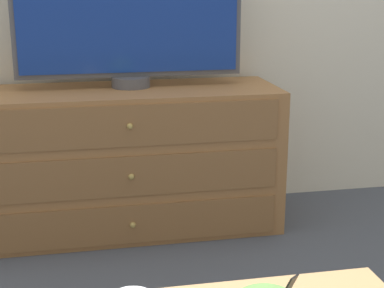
{
  "coord_description": "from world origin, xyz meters",
  "views": [
    {
      "loc": [
        -0.21,
        -2.64,
        1.04
      ],
      "look_at": [
        0.05,
        -1.32,
        0.67
      ],
      "focal_mm": 55.0,
      "sensor_mm": 36.0,
      "label": 1
    }
  ],
  "objects": [
    {
      "name": "ground_plane",
      "position": [
        0.0,
        0.0,
        0.0
      ],
      "size": [
        12.0,
        12.0,
        0.0
      ],
      "primitive_type": "plane",
      "color": "#474C56"
    },
    {
      "name": "dresser",
      "position": [
        -0.02,
        -0.25,
        0.3
      ],
      "size": [
        1.28,
        0.46,
        0.61
      ],
      "color": "#9E6B3D",
      "rests_on": "ground_plane"
    },
    {
      "name": "tv",
      "position": [
        0.01,
        -0.2,
        0.92
      ],
      "size": [
        0.93,
        0.16,
        0.61
      ],
      "color": "#515156",
      "rests_on": "dresser"
    }
  ]
}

